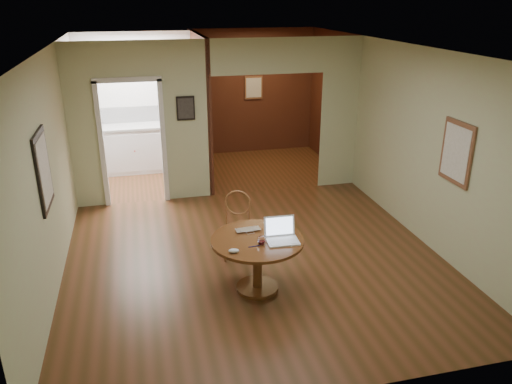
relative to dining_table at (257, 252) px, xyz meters
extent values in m
plane|color=#482E14|center=(0.15, 0.67, -0.51)|extent=(5.00, 5.00, 0.00)
plane|color=white|center=(0.15, 0.67, 2.19)|extent=(5.00, 5.00, 0.00)
plane|color=#BEBC93|center=(0.15, -1.83, 0.84)|extent=(5.00, 0.00, 5.00)
plane|color=#BEBC93|center=(-2.35, 0.67, 0.84)|extent=(0.00, 5.00, 5.00)
plane|color=#BEBC93|center=(2.65, 0.67, 0.84)|extent=(0.00, 5.00, 5.00)
cube|color=#BEBC93|center=(-2.10, 3.17, 0.84)|extent=(0.50, 2.70, 0.04)
cube|color=#BEBC93|center=(-0.45, 3.17, 0.84)|extent=(0.80, 2.70, 0.04)
cube|color=#BEBC93|center=(2.30, 3.17, 0.84)|extent=(0.70, 2.70, 0.04)
plane|color=white|center=(-1.20, 5.17, 0.84)|extent=(2.70, 0.00, 2.70)
plane|color=#3E1C12|center=(1.30, 5.67, 0.84)|extent=(2.70, 0.00, 2.70)
cube|color=#3E1C12|center=(-0.05, 4.42, 0.84)|extent=(0.08, 2.50, 2.70)
cube|color=black|center=(-2.33, 0.67, 0.99)|extent=(0.03, 0.70, 0.90)
cube|color=brown|center=(2.63, 0.17, 0.99)|extent=(0.03, 0.60, 0.80)
cube|color=black|center=(-0.45, 3.15, 1.09)|extent=(0.30, 0.03, 0.40)
cube|color=white|center=(1.30, 5.65, 0.94)|extent=(0.40, 0.03, 0.50)
cube|color=white|center=(-1.20, 5.15, 0.59)|extent=(2.00, 0.02, 0.32)
cylinder|color=#602A18|center=(0.00, 0.00, -0.49)|extent=(0.51, 0.51, 0.05)
cylinder|color=#602A18|center=(0.00, 0.00, -0.17)|extent=(0.11, 0.11, 0.59)
cylinder|color=#602A18|center=(0.00, 0.00, 0.16)|extent=(1.10, 1.10, 0.04)
cylinder|color=olive|center=(-0.08, 0.84, -0.09)|extent=(0.50, 0.50, 0.03)
cylinder|color=olive|center=(-0.26, 0.75, -0.30)|extent=(0.03, 0.03, 0.42)
cylinder|color=olive|center=(0.01, 0.66, -0.30)|extent=(0.03, 0.03, 0.42)
cylinder|color=olive|center=(-0.17, 1.02, -0.30)|extent=(0.03, 0.03, 0.42)
cylinder|color=olive|center=(0.10, 0.92, -0.30)|extent=(0.03, 0.03, 0.42)
cylinder|color=olive|center=(-0.18, 1.02, 0.09)|extent=(0.02, 0.02, 0.34)
cylinder|color=olive|center=(0.12, 0.92, 0.09)|extent=(0.02, 0.02, 0.34)
torus|color=olive|center=(-0.03, 0.98, 0.24)|extent=(0.35, 0.14, 0.36)
cube|color=silver|center=(0.27, -0.15, 0.19)|extent=(0.38, 0.27, 0.02)
cube|color=silver|center=(0.27, -0.18, 0.20)|extent=(0.32, 0.15, 0.00)
cube|color=silver|center=(0.27, 0.00, 0.31)|extent=(0.37, 0.08, 0.24)
cube|color=#8A97B0|center=(0.27, -0.01, 0.31)|extent=(0.32, 0.06, 0.20)
imported|color=silver|center=(-0.06, 0.19, 0.19)|extent=(0.31, 0.21, 0.02)
ellipsoid|color=silver|center=(-0.34, -0.27, 0.20)|extent=(0.13, 0.09, 0.05)
cylinder|color=navy|center=(-0.08, -0.18, 0.18)|extent=(0.14, 0.02, 0.01)
cube|color=white|center=(-1.20, 4.87, -0.06)|extent=(2.00, 0.55, 0.90)
cube|color=#B8B8B4|center=(-1.20, 4.87, 0.41)|extent=(2.06, 0.60, 0.04)
sphere|color=#B20C0C|center=(-1.35, 4.58, -0.01)|extent=(0.03, 0.03, 0.03)
sphere|color=#B20C0C|center=(-0.35, 4.58, -0.01)|extent=(0.03, 0.03, 0.03)
ellipsoid|color=beige|center=(-0.40, 4.87, 0.60)|extent=(0.42, 0.39, 0.33)
camera|label=1|loc=(-1.25, -5.08, 2.84)|focal=35.00mm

